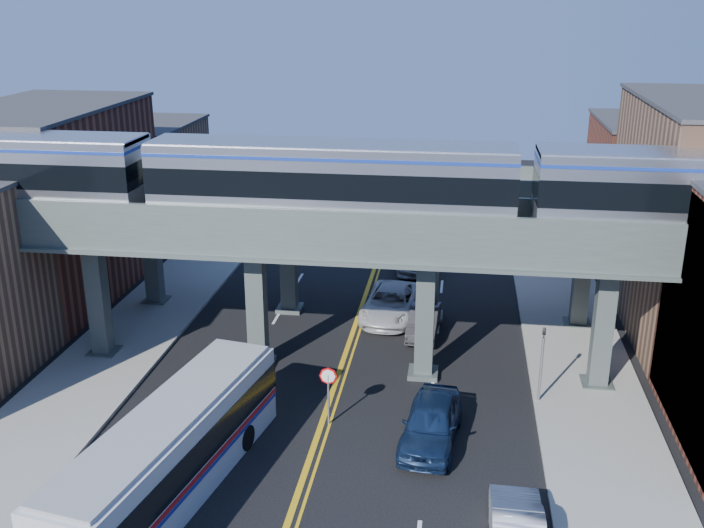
{
  "coord_description": "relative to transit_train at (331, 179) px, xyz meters",
  "views": [
    {
      "loc": [
        5.33,
        -25.6,
        17.27
      ],
      "look_at": [
        0.61,
        7.86,
        5.49
      ],
      "focal_mm": 40.0,
      "sensor_mm": 36.0,
      "label": 1
    }
  ],
  "objects": [
    {
      "name": "car_lane_c",
      "position": [
        2.15,
        6.79,
        -8.55
      ],
      "size": [
        3.26,
        6.22,
        1.67
      ],
      "primitive_type": "imported",
      "rotation": [
        0.0,
        0.0,
        -0.08
      ],
      "color": "silver",
      "rests_on": "ground"
    },
    {
      "name": "mural_panel",
      "position": [
        14.9,
        -4.0,
        -4.64
      ],
      "size": [
        0.1,
        9.5,
        9.5
      ],
      "primitive_type": "cube",
      "color": "teal",
      "rests_on": "ground"
    },
    {
      "name": "elevated_viaduct_near",
      "position": [
        0.35,
        0.0,
        -2.92
      ],
      "size": [
        52.0,
        3.6,
        7.4
      ],
      "color": "#45504E",
      "rests_on": "ground"
    },
    {
      "name": "transit_bus",
      "position": [
        -4.15,
        -10.57,
        -7.74
      ],
      "size": [
        4.95,
        12.74,
        3.21
      ],
      "rotation": [
        0.0,
        0.0,
        1.39
      ],
      "color": "silver",
      "rests_on": "ground"
    },
    {
      "name": "ground",
      "position": [
        0.35,
        -8.0,
        -9.39
      ],
      "size": [
        120.0,
        120.0,
        0.0
      ],
      "primitive_type": "plane",
      "color": "black",
      "rests_on": "ground"
    },
    {
      "name": "building_east_c",
      "position": [
        18.85,
        21.0,
        -4.89
      ],
      "size": [
        8.0,
        10.0,
        9.0
      ],
      "primitive_type": "cube",
      "color": "brown",
      "rests_on": "ground"
    },
    {
      "name": "building_west_c",
      "position": [
        -18.15,
        21.0,
        -5.39
      ],
      "size": [
        8.0,
        10.0,
        8.0
      ],
      "primitive_type": "cube",
      "color": "#875D45",
      "rests_on": "ground"
    },
    {
      "name": "car_lane_a",
      "position": [
        4.97,
        -5.82,
        -8.48
      ],
      "size": [
        2.7,
        5.52,
        1.81
      ],
      "primitive_type": "imported",
      "rotation": [
        0.0,
        0.0,
        -0.11
      ],
      "color": "#112140",
      "rests_on": "ground"
    },
    {
      "name": "car_lane_d",
      "position": [
        2.89,
        15.76,
        -8.45
      ],
      "size": [
        3.4,
        6.7,
        1.86
      ],
      "primitive_type": "imported",
      "rotation": [
        0.0,
        0.0,
        0.13
      ],
      "color": "silver",
      "rests_on": "ground"
    },
    {
      "name": "car_lane_b",
      "position": [
        4.1,
        4.78,
        -8.67
      ],
      "size": [
        1.71,
        4.42,
        1.44
      ],
      "primitive_type": "imported",
      "rotation": [
        0.0,
        0.0,
        -0.04
      ],
      "color": "#313133",
      "rests_on": "ground"
    },
    {
      "name": "transit_train",
      "position": [
        0.0,
        0.0,
        0.0
      ],
      "size": [
        50.18,
        3.15,
        3.67
      ],
      "color": "black",
      "rests_on": "elevated_viaduct_near"
    },
    {
      "name": "stop_sign",
      "position": [
        0.65,
        -5.0,
        -7.63
      ],
      "size": [
        0.76,
        0.09,
        2.63
      ],
      "color": "slate",
      "rests_on": "ground"
    },
    {
      "name": "building_west_b",
      "position": [
        -18.15,
        8.0,
        -3.89
      ],
      "size": [
        8.0,
        14.0,
        11.0
      ],
      "primitive_type": "cube",
      "color": "brown",
      "rests_on": "ground"
    },
    {
      "name": "elevated_viaduct_far",
      "position": [
        0.35,
        7.0,
        -2.92
      ],
      "size": [
        52.0,
        3.6,
        7.4
      ],
      "color": "#45504E",
      "rests_on": "ground"
    },
    {
      "name": "traffic_signal",
      "position": [
        9.55,
        -2.0,
        -7.09
      ],
      "size": [
        0.15,
        0.18,
        4.1
      ],
      "color": "slate",
      "rests_on": "ground"
    },
    {
      "name": "sidewalk_west",
      "position": [
        -11.15,
        2.0,
        -9.31
      ],
      "size": [
        5.0,
        70.0,
        0.16
      ],
      "primitive_type": "cube",
      "color": "gray",
      "rests_on": "ground"
    },
    {
      "name": "sidewalk_east",
      "position": [
        11.85,
        2.0,
        -9.31
      ],
      "size": [
        5.0,
        70.0,
        0.16
      ],
      "primitive_type": "cube",
      "color": "gray",
      "rests_on": "ground"
    }
  ]
}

